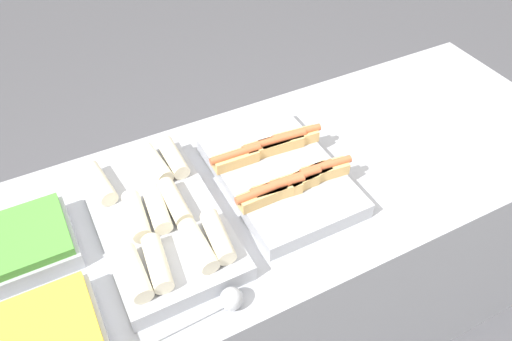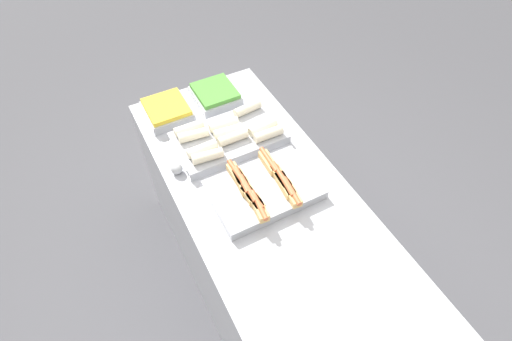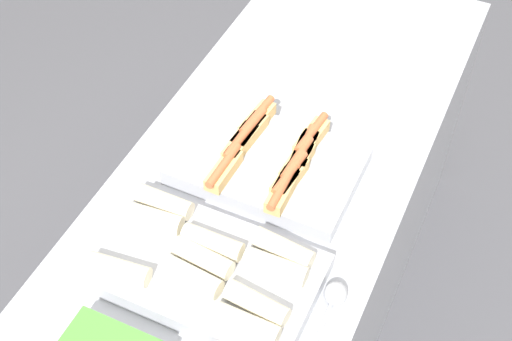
% 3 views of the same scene
% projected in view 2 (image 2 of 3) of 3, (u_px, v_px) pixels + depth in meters
% --- Properties ---
extents(ground_plane, '(12.00, 12.00, 0.00)m').
position_uv_depth(ground_plane, '(267.00, 290.00, 2.47)').
color(ground_plane, '#4C4C51').
extents(counter, '(1.88, 0.75, 0.92)m').
position_uv_depth(counter, '(269.00, 254.00, 2.12)').
color(counter, '#A8AAB2').
rests_on(counter, ground_plane).
extents(tray_hotdogs, '(0.36, 0.48, 0.10)m').
position_uv_depth(tray_hotdogs, '(264.00, 189.00, 1.78)').
color(tray_hotdogs, '#A8AAB2').
rests_on(tray_hotdogs, counter).
extents(tray_wraps, '(0.31, 0.54, 0.10)m').
position_uv_depth(tray_wraps, '(228.00, 137.00, 1.98)').
color(tray_wraps, '#A8AAB2').
rests_on(tray_wraps, counter).
extents(tray_side_front, '(0.24, 0.23, 0.07)m').
position_uv_depth(tray_side_front, '(167.00, 111.00, 2.12)').
color(tray_side_front, '#A8AAB2').
rests_on(tray_side_front, counter).
extents(tray_side_back, '(0.24, 0.23, 0.07)m').
position_uv_depth(tray_side_back, '(215.00, 95.00, 2.20)').
color(tray_side_back, '#A8AAB2').
rests_on(tray_side_back, counter).
extents(serving_spoon_near, '(0.22, 0.06, 0.06)m').
position_uv_depth(serving_spoon_near, '(176.00, 168.00, 1.87)').
color(serving_spoon_near, '#B2B5BA').
rests_on(serving_spoon_near, counter).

